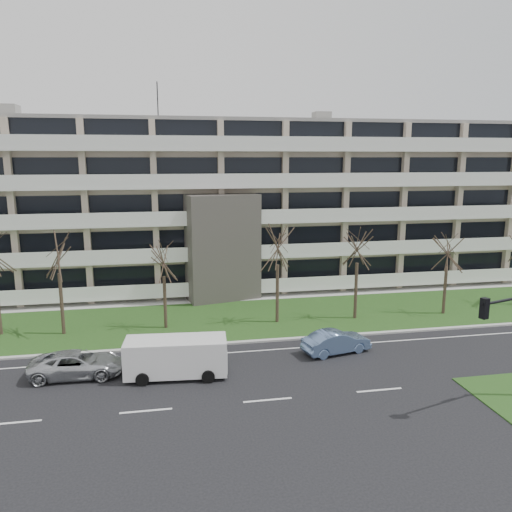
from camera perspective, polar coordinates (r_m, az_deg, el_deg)
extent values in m
plane|color=black|center=(26.15, 1.34, -16.14)|extent=(160.00, 160.00, 0.00)
cube|color=#204617|center=(37.98, -2.72, -7.18)|extent=(90.00, 10.00, 0.06)
cube|color=#B2B2AD|center=(33.32, -1.53, -9.81)|extent=(90.00, 0.35, 0.12)
cube|color=#B2B2AD|center=(43.19, -3.72, -4.89)|extent=(90.00, 2.00, 0.08)
cube|color=white|center=(31.96, -1.10, -10.85)|extent=(90.00, 0.12, 0.01)
cube|color=#C5B199|center=(48.67, -4.83, 5.87)|extent=(60.00, 12.00, 15.00)
cube|color=gray|center=(48.55, -4.98, 14.89)|extent=(60.50, 12.50, 0.30)
cube|color=#4C4742|center=(42.17, -3.80, 0.94)|extent=(6.39, 3.69, 9.00)
cube|color=black|center=(42.50, -3.72, -2.42)|extent=(4.92, 1.19, 3.50)
cube|color=gray|center=(50.13, -26.65, 14.53)|extent=(2.00, 2.00, 1.20)
cylinder|color=black|center=(48.47, -11.18, 16.93)|extent=(0.10, 0.10, 3.50)
cube|color=black|center=(43.61, -3.91, -1.94)|extent=(58.00, 0.10, 1.80)
cube|color=white|center=(43.33, -3.78, -4.07)|extent=(58.00, 1.40, 0.22)
cube|color=white|center=(42.55, -3.69, -3.52)|extent=(58.00, 0.08, 1.00)
cube|color=black|center=(43.03, -3.96, 1.96)|extent=(58.00, 0.10, 1.80)
cube|color=white|center=(42.63, -3.83, -0.18)|extent=(58.00, 1.40, 0.22)
cube|color=white|center=(41.89, -3.74, 0.45)|extent=(58.00, 0.08, 1.00)
cube|color=black|center=(42.65, -4.02, 5.94)|extent=(58.00, 0.10, 1.80)
cube|color=white|center=(42.14, -3.88, 3.82)|extent=(58.00, 1.40, 0.22)
cube|color=white|center=(41.43, -3.79, 4.53)|extent=(58.00, 0.08, 1.00)
cube|color=black|center=(42.48, -4.07, 9.97)|extent=(58.00, 0.10, 1.80)
cube|color=white|center=(41.86, -3.94, 7.90)|extent=(58.00, 1.40, 0.22)
cube|color=white|center=(41.19, -3.84, 8.68)|extent=(58.00, 0.08, 1.00)
cube|color=black|center=(42.52, -4.13, 14.01)|extent=(58.00, 0.10, 1.80)
cube|color=white|center=(41.80, -4.00, 12.01)|extent=(58.00, 1.40, 0.22)
cube|color=white|center=(41.16, -3.90, 12.85)|extent=(58.00, 0.08, 1.00)
imported|color=#BABDC2|center=(30.10, -19.79, -11.55)|extent=(5.13, 2.45, 1.41)
imported|color=#6A88B8|center=(31.94, 9.15, -9.65)|extent=(4.55, 2.42, 1.42)
cube|color=white|center=(28.56, -9.13, -11.21)|extent=(5.72, 2.51, 1.96)
cube|color=black|center=(28.35, -9.16, -10.15)|extent=(5.30, 2.32, 0.72)
cube|color=white|center=(28.58, -3.74, -11.41)|extent=(0.52, 1.98, 1.24)
cylinder|color=black|center=(28.11, -12.86, -13.58)|extent=(0.74, 0.32, 0.72)
cylinder|color=black|center=(29.98, -12.39, -11.93)|extent=(0.74, 0.32, 0.72)
cylinder|color=black|center=(27.89, -5.49, -13.54)|extent=(0.74, 0.32, 0.72)
cylinder|color=black|center=(29.78, -5.52, -11.88)|extent=(0.74, 0.32, 0.72)
cube|color=black|center=(24.68, 24.64, -5.45)|extent=(0.38, 0.38, 0.96)
sphere|color=red|center=(24.60, 24.70, -4.77)|extent=(0.19, 0.19, 0.19)
sphere|color=orange|center=(24.68, 24.64, -5.45)|extent=(0.19, 0.19, 0.19)
sphere|color=green|center=(24.77, 24.59, -6.14)|extent=(0.19, 0.19, 0.19)
cylinder|color=#382B21|center=(36.65, -21.32, -5.16)|extent=(0.24, 0.24, 4.33)
cylinder|color=#382B21|center=(36.04, -10.36, -5.25)|extent=(0.24, 0.24, 3.81)
cylinder|color=#382B21|center=(36.62, 2.45, -4.35)|extent=(0.24, 0.24, 4.37)
cylinder|color=#382B21|center=(38.19, 11.34, -3.95)|extent=(0.24, 0.24, 4.32)
cylinder|color=#382B21|center=(41.32, 20.77, -3.69)|extent=(0.24, 0.24, 3.80)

